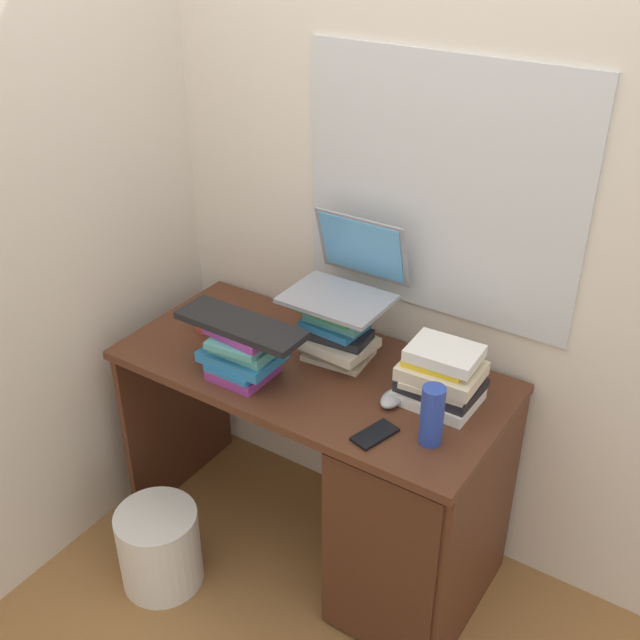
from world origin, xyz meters
TOP-DOWN VIEW (x-y plane):
  - ground_plane at (0.00, 0.00)m, footprint 6.00×6.00m
  - wall_back at (0.00, 0.35)m, footprint 6.00×0.06m
  - wall_left at (-0.76, 0.00)m, footprint 0.05×6.00m
  - desk at (0.32, -0.02)m, footprint 1.26×0.60m
  - book_stack_tall at (0.04, 0.09)m, footprint 0.25×0.21m
  - book_stack_keyboard_riser at (-0.15, -0.15)m, footprint 0.24×0.19m
  - book_stack_side at (0.42, 0.07)m, footprint 0.24×0.20m
  - laptop at (0.04, 0.15)m, footprint 0.32×0.30m
  - keyboard at (-0.16, -0.15)m, footprint 0.42×0.14m
  - computer_mouse at (0.31, -0.03)m, footprint 0.06×0.10m
  - mug at (-0.43, -0.00)m, footprint 0.12×0.08m
  - water_bottle at (0.48, -0.12)m, footprint 0.07×0.07m
  - cell_phone at (0.34, -0.19)m, footprint 0.10×0.15m
  - wastebasket at (-0.34, -0.43)m, footprint 0.28×0.28m

SIDE VIEW (x-z plane):
  - ground_plane at x=0.00m, z-range 0.00..0.00m
  - wastebasket at x=-0.34m, z-range 0.00..0.30m
  - desk at x=0.32m, z-range 0.03..0.80m
  - cell_phone at x=0.34m, z-range 0.77..0.78m
  - computer_mouse at x=0.31m, z-range 0.77..0.81m
  - mug at x=-0.43m, z-range 0.77..0.87m
  - book_stack_keyboard_riser at x=-0.15m, z-range 0.77..0.94m
  - book_stack_side at x=0.42m, z-range 0.76..0.95m
  - water_bottle at x=0.48m, z-range 0.77..0.95m
  - book_stack_tall at x=0.04m, z-range 0.77..0.98m
  - keyboard at x=-0.16m, z-range 0.94..0.96m
  - laptop at x=0.04m, z-range 0.92..1.16m
  - wall_left at x=-0.76m, z-range 0.00..2.60m
  - wall_back at x=0.00m, z-range 0.00..2.60m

